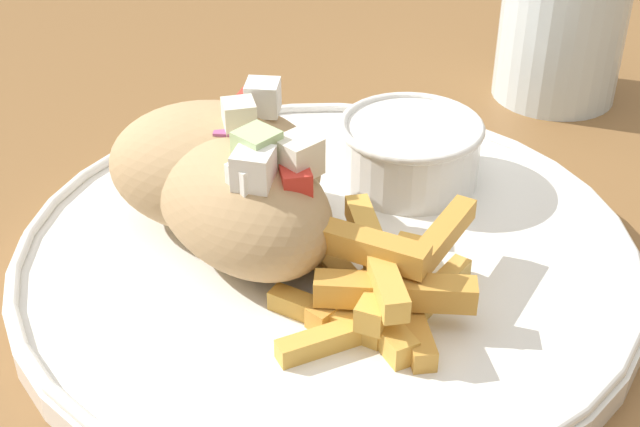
# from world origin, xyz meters

# --- Properties ---
(table) EXTENTS (1.59, 1.59, 0.77)m
(table) POSITION_xyz_m (0.00, 0.00, 0.71)
(table) COLOR brown
(table) RESTS_ON ground_plane
(plate) EXTENTS (0.32, 0.32, 0.02)m
(plate) POSITION_xyz_m (-0.00, -0.03, 0.78)
(plate) COLOR white
(plate) RESTS_ON table
(pita_sandwich_near) EXTENTS (0.14, 0.13, 0.07)m
(pita_sandwich_near) POSITION_xyz_m (-0.04, -0.05, 0.82)
(pita_sandwich_near) COLOR tan
(pita_sandwich_near) RESTS_ON plate
(pita_sandwich_far) EXTENTS (0.12, 0.09, 0.08)m
(pita_sandwich_far) POSITION_xyz_m (-0.06, -0.02, 0.82)
(pita_sandwich_far) COLOR tan
(pita_sandwich_far) RESTS_ON plate
(fries_pile) EXTENTS (0.10, 0.11, 0.04)m
(fries_pile) POSITION_xyz_m (0.03, -0.08, 0.80)
(fries_pile) COLOR gold
(fries_pile) RESTS_ON plate
(sauce_ramekin) EXTENTS (0.08, 0.08, 0.04)m
(sauce_ramekin) POSITION_xyz_m (0.03, 0.04, 0.81)
(sauce_ramekin) COLOR white
(sauce_ramekin) RESTS_ON plate
(water_glass) EXTENTS (0.08, 0.08, 0.11)m
(water_glass) POSITION_xyz_m (0.10, 0.21, 0.82)
(water_glass) COLOR silver
(water_glass) RESTS_ON table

